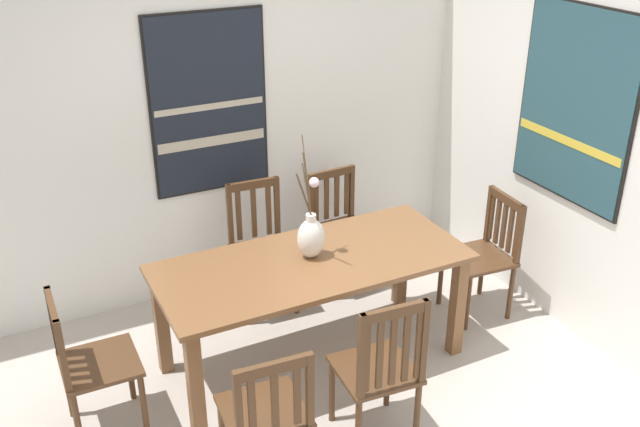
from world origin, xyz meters
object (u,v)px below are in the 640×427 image
(centerpiece_vase, at_px, (311,235))
(chair_4, at_px, (261,245))
(painting_on_back_wall, at_px, (209,104))
(painting_on_side_wall, at_px, (576,106))
(chair_0, at_px, (267,415))
(chair_5, at_px, (486,252))
(dining_table, at_px, (312,276))
(chair_1, at_px, (381,368))
(chair_3, at_px, (88,362))
(chair_2, at_px, (340,226))

(centerpiece_vase, height_order, chair_4, centerpiece_vase)
(painting_on_back_wall, distance_m, painting_on_side_wall, 2.45)
(chair_0, bearing_deg, chair_5, 22.18)
(dining_table, height_order, chair_1, chair_1)
(dining_table, xyz_separation_m, chair_3, (-1.40, -0.01, -0.17))
(chair_0, bearing_deg, centerpiece_vase, 52.20)
(painting_on_side_wall, bearing_deg, chair_3, 175.82)
(chair_2, relative_size, painting_on_side_wall, 0.70)
(chair_0, bearing_deg, dining_table, 51.48)
(dining_table, height_order, centerpiece_vase, centerpiece_vase)
(chair_3, bearing_deg, centerpiece_vase, 2.33)
(chair_2, xyz_separation_m, chair_4, (-0.67, -0.03, 0.01))
(chair_5, bearing_deg, chair_2, 130.71)
(dining_table, height_order, chair_0, chair_0)
(dining_table, xyz_separation_m, painting_on_back_wall, (-0.21, 1.20, 0.81))
(painting_on_back_wall, bearing_deg, chair_5, -37.34)
(chair_4, distance_m, chair_5, 1.61)
(chair_0, height_order, chair_4, chair_4)
(chair_2, height_order, chair_4, chair_4)
(chair_1, xyz_separation_m, chair_2, (0.64, 1.66, -0.03))
(painting_on_back_wall, bearing_deg, chair_3, -134.32)
(centerpiece_vase, distance_m, chair_5, 1.43)
(centerpiece_vase, xyz_separation_m, chair_2, (0.64, 0.79, -0.44))
(chair_4, height_order, painting_on_back_wall, painting_on_back_wall)
(chair_0, distance_m, chair_2, 2.14)
(centerpiece_vase, distance_m, painting_on_side_wall, 1.90)
(centerpiece_vase, bearing_deg, painting_on_back_wall, 100.95)
(dining_table, height_order, chair_5, chair_5)
(chair_1, relative_size, chair_4, 1.04)
(chair_2, distance_m, painting_on_back_wall, 1.36)
(chair_2, relative_size, painting_on_back_wall, 0.69)
(centerpiece_vase, relative_size, chair_0, 0.86)
(centerpiece_vase, xyz_separation_m, chair_5, (1.36, -0.05, -0.43))
(chair_0, distance_m, painting_on_back_wall, 2.32)
(chair_2, relative_size, chair_4, 0.95)
(chair_0, xyz_separation_m, chair_4, (0.65, 1.65, 0.01))
(chair_2, bearing_deg, painting_on_side_wall, -43.97)
(centerpiece_vase, height_order, chair_2, centerpiece_vase)
(chair_3, relative_size, painting_on_back_wall, 0.70)
(chair_5, distance_m, painting_on_side_wall, 1.19)
(centerpiece_vase, relative_size, chair_3, 0.85)
(chair_5, height_order, painting_on_back_wall, painting_on_back_wall)
(chair_1, bearing_deg, painting_on_back_wall, 96.12)
(chair_3, bearing_deg, chair_4, 30.75)
(centerpiece_vase, height_order, painting_on_side_wall, painting_on_side_wall)
(dining_table, xyz_separation_m, chair_0, (-0.67, -0.84, -0.18))
(chair_0, distance_m, chair_5, 2.21)
(painting_on_back_wall, xyz_separation_m, painting_on_side_wall, (1.98, -1.45, 0.11))
(centerpiece_vase, relative_size, painting_on_back_wall, 0.60)
(chair_3, xyz_separation_m, painting_on_side_wall, (3.17, -0.23, 1.09))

